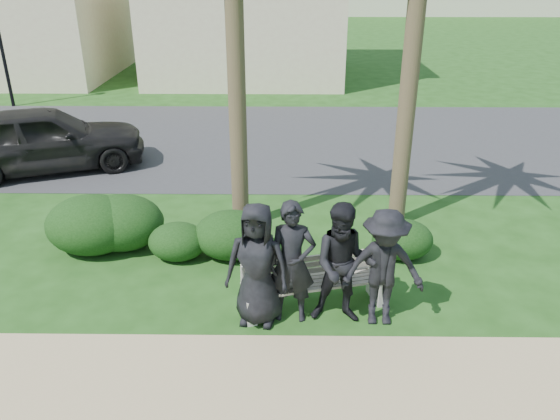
# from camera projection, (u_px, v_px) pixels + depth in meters

# --- Properties ---
(ground) EXTENTS (160.00, 160.00, 0.00)m
(ground) POSITION_uv_depth(u_px,v_px,m) (236.00, 295.00, 8.47)
(ground) COLOR #1C4413
(ground) RESTS_ON ground
(footpath) EXTENTS (30.00, 1.60, 0.01)m
(footpath) POSITION_uv_depth(u_px,v_px,m) (224.00, 375.00, 6.83)
(footpath) COLOR tan
(footpath) RESTS_ON ground
(asphalt_street) EXTENTS (160.00, 8.00, 0.01)m
(asphalt_street) POSITION_uv_depth(u_px,v_px,m) (260.00, 141.00, 15.74)
(asphalt_street) COLOR #2D2D30
(asphalt_street) RESTS_ON ground
(park_bench) EXTENTS (2.24, 1.00, 0.74)m
(park_bench) POSITION_uv_depth(u_px,v_px,m) (315.00, 287.00, 8.07)
(park_bench) COLOR gray
(park_bench) RESTS_ON ground
(man_a) EXTENTS (0.98, 0.73, 1.82)m
(man_a) POSITION_uv_depth(u_px,v_px,m) (257.00, 265.00, 7.53)
(man_a) COLOR black
(man_a) RESTS_ON ground
(man_b) EXTENTS (0.68, 0.46, 1.82)m
(man_b) POSITION_uv_depth(u_px,v_px,m) (292.00, 263.00, 7.58)
(man_b) COLOR black
(man_b) RESTS_ON ground
(man_c) EXTENTS (0.93, 0.75, 1.81)m
(man_c) POSITION_uv_depth(u_px,v_px,m) (344.00, 265.00, 7.54)
(man_c) COLOR black
(man_c) RESTS_ON ground
(man_d) EXTENTS (1.16, 0.69, 1.76)m
(man_d) POSITION_uv_depth(u_px,v_px,m) (383.00, 268.00, 7.50)
(man_d) COLOR black
(man_d) RESTS_ON ground
(hedge_a) EXTENTS (1.61, 1.33, 1.05)m
(hedge_a) POSITION_uv_depth(u_px,v_px,m) (92.00, 223.00, 9.61)
(hedge_a) COLOR black
(hedge_a) RESTS_ON ground
(hedge_b) EXTENTS (1.53, 1.26, 1.00)m
(hedge_b) POSITION_uv_depth(u_px,v_px,m) (121.00, 221.00, 9.74)
(hedge_b) COLOR black
(hedge_b) RESTS_ON ground
(hedge_c) EXTENTS (1.01, 0.84, 0.66)m
(hedge_c) POSITION_uv_depth(u_px,v_px,m) (178.00, 240.00, 9.42)
(hedge_c) COLOR black
(hedge_c) RESTS_ON ground
(hedge_d) EXTENTS (1.30, 1.07, 0.85)m
(hedge_d) POSITION_uv_depth(u_px,v_px,m) (231.00, 233.00, 9.45)
(hedge_d) COLOR black
(hedge_d) RESTS_ON ground
(hedge_f) EXTENTS (1.06, 0.88, 0.69)m
(hedge_f) POSITION_uv_depth(u_px,v_px,m) (402.00, 238.00, 9.46)
(hedge_f) COLOR black
(hedge_f) RESTS_ON ground
(car_a) EXTENTS (5.05, 3.45, 1.60)m
(car_a) POSITION_uv_depth(u_px,v_px,m) (44.00, 139.00, 13.20)
(car_a) COLOR black
(car_a) RESTS_ON ground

